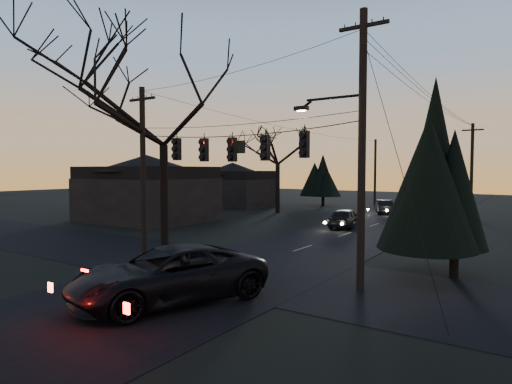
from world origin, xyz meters
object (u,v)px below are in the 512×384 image
Objects in this scene: utility_pole_right at (360,289)px; suv_near at (169,275)px; evergreen_right at (456,173)px; utility_pole_far_l at (375,206)px; utility_pole_left at (144,254)px; bare_tree_left at (163,102)px; utility_pole_far_r at (470,218)px; sedan_oncoming_b at (384,207)px; sedan_oncoming_a at (345,218)px.

utility_pole_right is 1.55× the size of suv_near.
utility_pole_far_l is at bearing 113.48° from evergreen_right.
utility_pole_left is 1.06× the size of utility_pole_far_l.
utility_pole_right is 14.11m from bare_tree_left.
utility_pole_far_r is 7.69m from sedan_oncoming_b.
sedan_oncoming_a is at bearing -77.29° from utility_pole_far_l.
suv_near is 1.52× the size of sedan_oncoming_a.
utility_pole_left is 27.47m from sedan_oncoming_b.
utility_pole_far_r is 0.75× the size of bare_tree_left.
sedan_oncoming_b is at bearing -173.89° from utility_pole_far_r.
bare_tree_left is 2.67× the size of sedan_oncoming_a.
suv_near is at bearing -133.73° from utility_pole_right.
bare_tree_left reaches higher than evergreen_right.
utility_pole_right is at bearing 82.77° from sedan_oncoming_b.
sedan_oncoming_b is (-0.80, 11.96, -0.05)m from sedan_oncoming_a.
utility_pole_far_r is (0.00, 28.00, 0.00)m from utility_pole_right.
utility_pole_left reaches higher than sedan_oncoming_b.
utility_pole_far_r is at bearing 66.42° from bare_tree_left.
suv_near is (6.87, -6.41, -7.04)m from bare_tree_left.
sedan_oncoming_a is (-2.12, 20.14, -0.17)m from suv_near.
sedan_oncoming_b is at bearing 116.20° from suv_near.
sedan_oncoming_b is (-10.14, 23.48, -3.56)m from evergreen_right.
evergreen_right is at bearing 90.49° from sedan_oncoming_b.
utility_pole_far_r is 2.09× the size of sedan_oncoming_b.
utility_pole_far_r is 24.79m from evergreen_right.
utility_pole_left is 1.17× the size of evergreen_right.
utility_pole_left is 8.07m from bare_tree_left.
utility_pole_right is 6.16m from evergreen_right.
utility_pole_right reaches higher than utility_pole_left.
suv_near is 1.59× the size of sedan_oncoming_b.
bare_tree_left is 1.56× the size of evergreen_right.
utility_pole_far_r is 1.06× the size of utility_pole_far_l.
evergreen_right reaches higher than utility_pole_left.
utility_pole_far_l is 35.40m from bare_tree_left.
bare_tree_left reaches higher than utility_pole_far_l.
suv_near is (-4.70, -4.91, 0.90)m from utility_pole_right.
utility_pole_far_l is at bearing -84.10° from sedan_oncoming_a.
utility_pole_right is 1.18× the size of utility_pole_far_r.
bare_tree_left is at bearing 92.58° from utility_pole_left.
utility_pole_far_r is at bearing 90.00° from utility_pole_right.
utility_pole_right is 11.50m from utility_pole_left.
utility_pole_left reaches higher than sedan_oncoming_a.
utility_pole_far_l is 1.88× the size of sedan_oncoming_a.
evergreen_right is (14.03, -32.29, 4.23)m from utility_pole_far_l.
utility_pole_right is at bearing 67.29° from suv_near.
sedan_oncoming_a is at bearing 70.90° from bare_tree_left.
utility_pole_far_l is at bearing 89.89° from bare_tree_left.
evergreen_right is 1.12× the size of suv_near.
bare_tree_left reaches higher than utility_pole_far_r.
sedan_oncoming_a reaches higher than sedan_oncoming_b.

